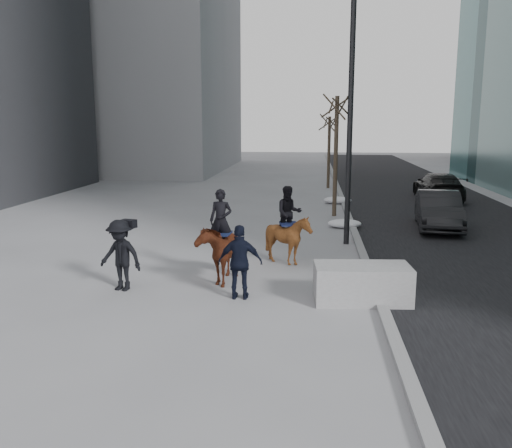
# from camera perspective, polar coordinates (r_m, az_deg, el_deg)

# --- Properties ---
(ground) EXTENTS (120.00, 120.00, 0.00)m
(ground) POSITION_cam_1_polar(r_m,az_deg,el_deg) (13.08, -0.55, -7.46)
(ground) COLOR gray
(ground) RESTS_ON ground
(road) EXTENTS (8.00, 90.00, 0.01)m
(road) POSITION_cam_1_polar(r_m,az_deg,el_deg) (23.39, 19.66, 0.10)
(road) COLOR black
(road) RESTS_ON ground
(curb) EXTENTS (0.25, 90.00, 0.12)m
(curb) POSITION_cam_1_polar(r_m,az_deg,el_deg) (22.76, 9.85, 0.43)
(curb) COLOR gray
(curb) RESTS_ON ground
(planter) EXTENTS (2.24, 1.23, 0.87)m
(planter) POSITION_cam_1_polar(r_m,az_deg,el_deg) (12.71, 11.10, -6.17)
(planter) COLOR #98989B
(planter) RESTS_ON ground
(car_near) EXTENTS (2.02, 4.51, 1.44)m
(car_near) POSITION_cam_1_polar(r_m,az_deg,el_deg) (21.97, 18.66, 1.39)
(car_near) COLOR black
(car_near) RESTS_ON ground
(car_far) EXTENTS (2.10, 4.98, 1.43)m
(car_far) POSITION_cam_1_polar(r_m,az_deg,el_deg) (30.06, 18.65, 3.79)
(car_far) COLOR black
(car_far) RESTS_ON ground
(tree_near) EXTENTS (1.20, 1.20, 5.70)m
(tree_near) POSITION_cam_1_polar(r_m,az_deg,el_deg) (23.66, 8.41, 7.68)
(tree_near) COLOR #352A1F
(tree_near) RESTS_ON ground
(tree_far) EXTENTS (1.20, 1.20, 4.83)m
(tree_far) POSITION_cam_1_polar(r_m,az_deg,el_deg) (33.68, 7.69, 7.86)
(tree_far) COLOR #35291F
(tree_far) RESTS_ON ground
(mounted_left) EXTENTS (1.04, 1.92, 2.38)m
(mounted_left) POSITION_cam_1_polar(r_m,az_deg,el_deg) (14.05, -3.78, -2.44)
(mounted_left) COLOR #48180E
(mounted_left) RESTS_ON ground
(mounted_right) EXTENTS (1.43, 1.55, 2.26)m
(mounted_right) POSITION_cam_1_polar(r_m,az_deg,el_deg) (15.64, 3.42, -0.98)
(mounted_right) COLOR #49260E
(mounted_right) RESTS_ON ground
(feeder) EXTENTS (1.03, 0.86, 1.75)m
(feeder) POSITION_cam_1_polar(r_m,az_deg,el_deg) (12.57, -1.67, -4.05)
(feeder) COLOR black
(feeder) RESTS_ON ground
(camera_crew) EXTENTS (1.27, 0.94, 1.75)m
(camera_crew) POSITION_cam_1_polar(r_m,az_deg,el_deg) (13.61, -14.06, -3.18)
(camera_crew) COLOR black
(camera_crew) RESTS_ON ground
(lamppost) EXTENTS (0.25, 0.80, 9.09)m
(lamppost) POSITION_cam_1_polar(r_m,az_deg,el_deg) (18.15, 9.97, 13.48)
(lamppost) COLOR black
(lamppost) RESTS_ON ground
(snow_piles) EXTENTS (1.39, 7.12, 0.35)m
(snow_piles) POSITION_cam_1_polar(r_m,az_deg,el_deg) (24.69, 8.86, 1.54)
(snow_piles) COLOR silver
(snow_piles) RESTS_ON ground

